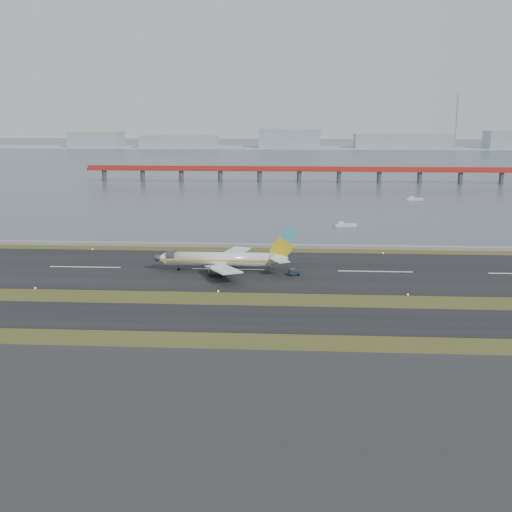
# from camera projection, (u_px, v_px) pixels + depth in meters

# --- Properties ---
(ground) EXTENTS (1000.00, 1000.00, 0.00)m
(ground) POSITION_uv_depth(u_px,v_px,m) (214.00, 301.00, 146.49)
(ground) COLOR #3D4E1B
(ground) RESTS_ON ground
(apron_strip) EXTENTS (1000.00, 50.00, 0.10)m
(apron_strip) POSITION_uv_depth(u_px,v_px,m) (167.00, 411.00, 92.95)
(apron_strip) COLOR #2B2B2D
(apron_strip) RESTS_ON ground
(taxiway_strip) EXTENTS (1000.00, 18.00, 0.10)m
(taxiway_strip) POSITION_uv_depth(u_px,v_px,m) (207.00, 318.00, 134.80)
(taxiway_strip) COLOR black
(taxiway_strip) RESTS_ON ground
(runway_strip) EXTENTS (1000.00, 45.00, 0.10)m
(runway_strip) POSITION_uv_depth(u_px,v_px,m) (228.00, 269.00, 175.67)
(runway_strip) COLOR black
(runway_strip) RESTS_ON ground
(seawall) EXTENTS (1000.00, 2.50, 1.00)m
(seawall) POSITION_uv_depth(u_px,v_px,m) (238.00, 245.00, 204.77)
(seawall) COLOR #989893
(seawall) RESTS_ON ground
(bay_water) EXTENTS (1400.00, 800.00, 1.30)m
(bay_water) POSITION_uv_depth(u_px,v_px,m) (277.00, 157.00, 594.15)
(bay_water) COLOR #435360
(bay_water) RESTS_ON ground
(red_pier) EXTENTS (260.00, 5.00, 10.20)m
(red_pier) POSITION_uv_depth(u_px,v_px,m) (299.00, 170.00, 386.94)
(red_pier) COLOR red
(red_pier) RESTS_ON ground
(far_shoreline) EXTENTS (1400.00, 80.00, 60.50)m
(far_shoreline) POSITION_uv_depth(u_px,v_px,m) (293.00, 142.00, 747.67)
(far_shoreline) COLOR #9CADB9
(far_shoreline) RESTS_ON ground
(airliner) EXTENTS (38.52, 32.89, 12.80)m
(airliner) POSITION_uv_depth(u_px,v_px,m) (224.00, 259.00, 172.61)
(airliner) COLOR white
(airliner) RESTS_ON ground
(pushback_tug) EXTENTS (3.15, 2.23, 1.84)m
(pushback_tug) POSITION_uv_depth(u_px,v_px,m) (294.00, 272.00, 169.13)
(pushback_tug) COLOR #16243E
(pushback_tug) RESTS_ON ground
(workboat_near) EXTENTS (8.31, 3.65, 1.95)m
(workboat_near) POSITION_uv_depth(u_px,v_px,m) (345.00, 225.00, 240.53)
(workboat_near) COLOR silver
(workboat_near) RESTS_ON ground
(workboat_far) EXTENTS (8.16, 3.20, 1.94)m
(workboat_far) POSITION_uv_depth(u_px,v_px,m) (414.00, 199.00, 311.30)
(workboat_far) COLOR silver
(workboat_far) RESTS_ON ground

